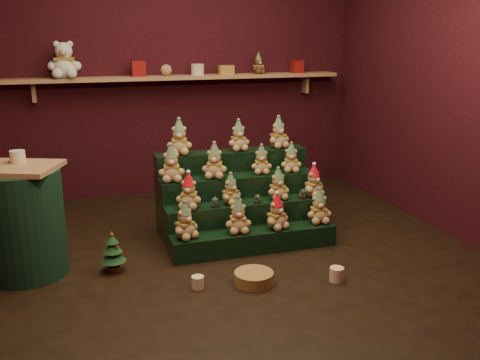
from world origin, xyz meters
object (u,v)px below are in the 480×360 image
object	(u,v)px
mug_right	(337,274)
mug_left	(198,282)
riser_tier_front	(254,241)
snow_globe_a	(215,202)
wicker_basket	(254,278)
side_table	(23,221)
snow_globe_b	(258,199)
snow_globe_c	(303,194)
mini_christmas_tree	(113,252)
brown_bear	(258,64)
white_bear	(64,55)

from	to	relation	value
mug_right	mug_left	bearing A→B (deg)	168.93
riser_tier_front	mug_right	distance (m)	0.82
snow_globe_a	wicker_basket	distance (m)	0.83
riser_tier_front	side_table	world-z (taller)	side_table
mug_right	snow_globe_b	bearing A→B (deg)	109.32
riser_tier_front	snow_globe_c	xyz separation A→B (m)	(0.50, 0.16, 0.32)
mini_christmas_tree	wicker_basket	bearing A→B (deg)	-28.53
mini_christmas_tree	snow_globe_a	bearing A→B (deg)	14.39
snow_globe_b	mini_christmas_tree	size ratio (longest dim) A/B	0.24
brown_bear	snow_globe_b	bearing A→B (deg)	-126.40
mug_left	white_bear	world-z (taller)	white_bear
snow_globe_c	brown_bear	size ratio (longest dim) A/B	0.41
riser_tier_front	snow_globe_a	xyz separation A→B (m)	(-0.29, 0.16, 0.31)
mini_christmas_tree	mug_right	world-z (taller)	mini_christmas_tree
snow_globe_a	mug_right	size ratio (longest dim) A/B	0.84
riser_tier_front	snow_globe_c	distance (m)	0.61
snow_globe_a	white_bear	distance (m)	2.29
mug_right	riser_tier_front	bearing A→B (deg)	118.42
snow_globe_a	side_table	world-z (taller)	side_table
riser_tier_front	white_bear	xyz separation A→B (m)	(-1.40, 1.81, 1.46)
wicker_basket	brown_bear	world-z (taller)	brown_bear
mini_christmas_tree	white_bear	distance (m)	2.34
riser_tier_front	brown_bear	distance (m)	2.35
snow_globe_c	mug_right	xyz separation A→B (m)	(-0.11, -0.88, -0.35)
white_bear	snow_globe_a	bearing A→B (deg)	-50.63
riser_tier_front	mini_christmas_tree	xyz separation A→B (m)	(-1.15, -0.06, 0.07)
brown_bear	white_bear	bearing A→B (deg)	162.99
riser_tier_front	snow_globe_a	size ratio (longest dim) A/B	16.00
brown_bear	mug_right	bearing A→B (deg)	-113.15
mug_right	white_bear	bearing A→B (deg)	125.24
brown_bear	side_table	bearing A→B (deg)	-161.91
riser_tier_front	mug_right	world-z (taller)	riser_tier_front
side_table	brown_bear	xyz separation A→B (m)	(2.43, 1.71, 1.01)
snow_globe_a	mug_left	distance (m)	0.83
side_table	mug_right	xyz separation A→B (m)	(2.16, -0.82, -0.36)
snow_globe_c	side_table	distance (m)	2.27
white_bear	brown_bear	world-z (taller)	white_bear
mug_left	mug_right	distance (m)	1.01
snow_globe_c	white_bear	size ratio (longest dim) A/B	0.20
snow_globe_b	snow_globe_a	bearing A→B (deg)	180.00
white_bear	brown_bear	size ratio (longest dim) A/B	2.09
snow_globe_c	wicker_basket	size ratio (longest dim) A/B	0.32
snow_globe_b	mug_right	xyz separation A→B (m)	(0.31, -0.88, -0.35)
side_table	wicker_basket	distance (m)	1.75
riser_tier_front	mug_left	xyz separation A→B (m)	(-0.61, -0.52, -0.04)
riser_tier_front	mug_right	size ratio (longest dim) A/B	13.38
snow_globe_c	brown_bear	distance (m)	1.95
snow_globe_a	mini_christmas_tree	distance (m)	0.92
mug_left	brown_bear	world-z (taller)	brown_bear
wicker_basket	snow_globe_c	bearing A→B (deg)	46.40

